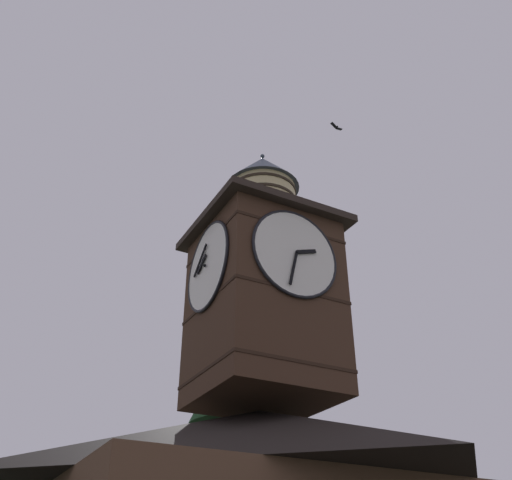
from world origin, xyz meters
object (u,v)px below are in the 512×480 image
object	(u,v)px
flying_bird_high	(337,127)
clock_tower	(263,285)
moon	(243,440)
pine_tree_behind	(244,439)

from	to	relation	value
flying_bird_high	clock_tower	bearing A→B (deg)	14.52
moon	flying_bird_high	distance (m)	35.21
clock_tower	flying_bird_high	world-z (taller)	flying_bird_high
clock_tower	pine_tree_behind	bearing A→B (deg)	-112.08
pine_tree_behind	flying_bird_high	bearing A→B (deg)	112.44
clock_tower	moon	bearing A→B (deg)	-116.04
clock_tower	moon	size ratio (longest dim) A/B	6.31
pine_tree_behind	moon	world-z (taller)	pine_tree_behind
moon	flying_bird_high	bearing A→B (deg)	69.92
pine_tree_behind	flying_bird_high	size ratio (longest dim) A/B	25.99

